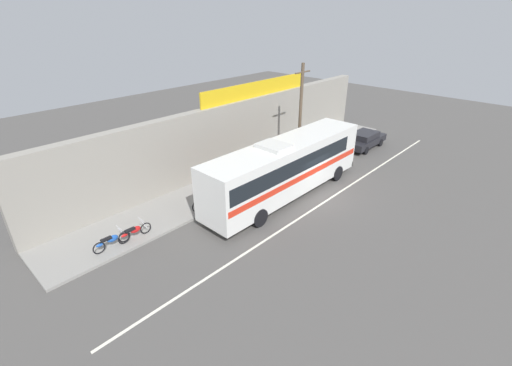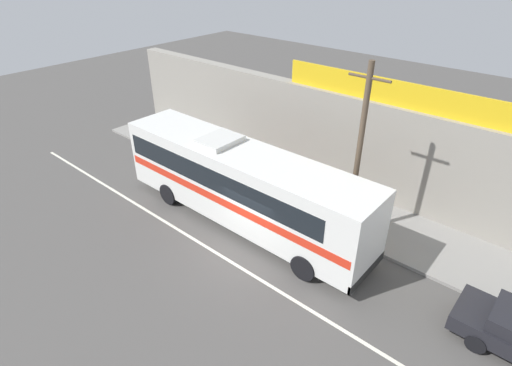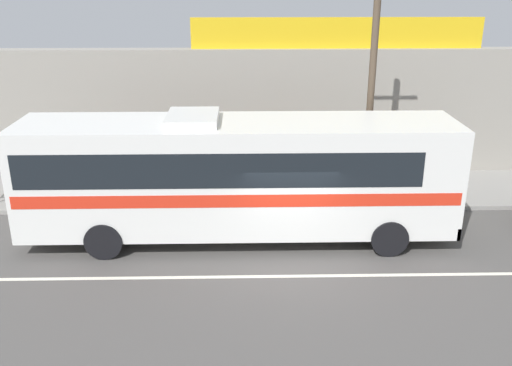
% 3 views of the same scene
% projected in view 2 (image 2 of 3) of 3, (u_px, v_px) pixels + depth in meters
% --- Properties ---
extents(ground_plane, '(70.00, 70.00, 0.00)m').
position_uv_depth(ground_plane, '(243.00, 251.00, 16.60)').
color(ground_plane, '#4F4C49').
extents(sidewalk_slab, '(30.00, 3.60, 0.14)m').
position_uv_depth(sidewalk_slab, '(314.00, 198.00, 19.96)').
color(sidewalk_slab, gray).
rests_on(sidewalk_slab, ground_plane).
extents(storefront_facade, '(30.00, 0.70, 4.80)m').
position_uv_depth(storefront_facade, '(341.00, 141.00, 20.18)').
color(storefront_facade, gray).
rests_on(storefront_facade, ground_plane).
extents(storefront_billboard, '(10.64, 0.12, 1.10)m').
position_uv_depth(storefront_billboard, '(393.00, 92.00, 17.46)').
color(storefront_billboard, gold).
rests_on(storefront_billboard, storefront_facade).
extents(road_center_stripe, '(30.00, 0.14, 0.01)m').
position_uv_depth(road_center_stripe, '(230.00, 261.00, 16.07)').
color(road_center_stripe, silver).
rests_on(road_center_stripe, ground_plane).
extents(intercity_bus, '(12.33, 2.67, 3.78)m').
position_uv_depth(intercity_bus, '(240.00, 181.00, 17.40)').
color(intercity_bus, silver).
rests_on(intercity_bus, ground_plane).
extents(utility_pole, '(1.60, 0.22, 7.34)m').
position_uv_depth(utility_pole, '(359.00, 154.00, 15.47)').
color(utility_pole, brown).
rests_on(utility_pole, sidewalk_slab).
extents(motorcycle_orange, '(1.92, 0.56, 0.94)m').
position_uv_depth(motorcycle_orange, '(151.00, 133.00, 25.57)').
color(motorcycle_orange, black).
rests_on(motorcycle_orange, sidewalk_slab).
extents(motorcycle_red, '(1.85, 0.56, 0.94)m').
position_uv_depth(motorcycle_red, '(209.00, 161.00, 22.26)').
color(motorcycle_red, black).
rests_on(motorcycle_red, sidewalk_slab).
extents(motorcycle_purple, '(1.85, 0.56, 0.94)m').
position_uv_depth(motorcycle_purple, '(161.00, 139.00, 24.84)').
color(motorcycle_purple, black).
rests_on(motorcycle_purple, sidewalk_slab).
extents(pedestrian_by_curb, '(0.30, 0.48, 1.65)m').
position_uv_depth(pedestrian_by_curb, '(296.00, 178.00, 19.63)').
color(pedestrian_by_curb, brown).
rests_on(pedestrian_by_curb, sidewalk_slab).
extents(pedestrian_far_right, '(0.30, 0.48, 1.64)m').
position_uv_depth(pedestrian_far_right, '(277.00, 161.00, 21.16)').
color(pedestrian_far_right, navy).
rests_on(pedestrian_far_right, sidewalk_slab).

